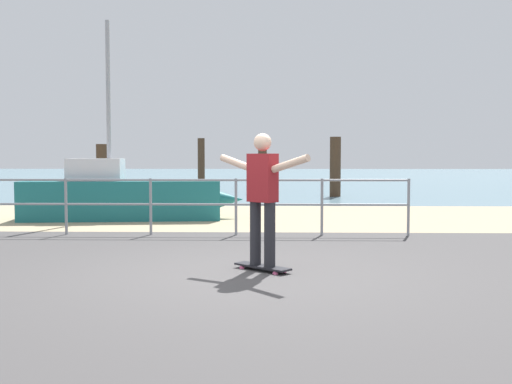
{
  "coord_description": "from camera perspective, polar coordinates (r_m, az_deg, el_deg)",
  "views": [
    {
      "loc": [
        0.37,
        -7.26,
        1.45
      ],
      "look_at": [
        0.13,
        2.0,
        0.9
      ],
      "focal_mm": 42.28,
      "sensor_mm": 36.0,
      "label": 1
    }
  ],
  "objects": [
    {
      "name": "skateboard",
      "position": [
        7.59,
        0.62,
        -7.09
      ],
      "size": [
        0.73,
        0.68,
        0.08
      ],
      "color": "black",
      "rests_on": "ground"
    },
    {
      "name": "sea_surface",
      "position": [
        42.28,
        0.99,
        1.45
      ],
      "size": [
        72.0,
        50.0,
        0.04
      ],
      "primitive_type": "cube",
      "color": "slate",
      "rests_on": "ground"
    },
    {
      "name": "railing_fence",
      "position": [
        11.1,
        -9.94,
        -0.55
      ],
      "size": [
        9.38,
        0.05,
        1.05
      ],
      "color": "gray",
      "rests_on": "ground"
    },
    {
      "name": "skateboarder",
      "position": [
        7.48,
        0.62,
        0.08
      ],
      "size": [
        1.15,
        1.02,
        1.65
      ],
      "color": "#26262B",
      "rests_on": "skateboard"
    },
    {
      "name": "ground_plane",
      "position": [
        6.43,
        -1.86,
        -9.64
      ],
      "size": [
        24.0,
        10.0,
        0.04
      ],
      "primitive_type": "cube",
      "color": "#474444",
      "rests_on": "ground"
    },
    {
      "name": "groyne_post_1",
      "position": [
        25.54,
        -5.2,
        2.62
      ],
      "size": [
        0.3,
        0.3,
        2.21
      ],
      "primitive_type": "cylinder",
      "color": "#422D1E",
      "rests_on": "ground"
    },
    {
      "name": "sailboat",
      "position": [
        14.06,
        -11.82,
        -0.47
      ],
      "size": [
        5.04,
        1.85,
        4.49
      ],
      "color": "#19666B",
      "rests_on": "ground"
    },
    {
      "name": "beach_strip",
      "position": [
        14.34,
        0.01,
        -2.4
      ],
      "size": [
        24.0,
        6.0,
        0.04
      ],
      "primitive_type": "cube",
      "color": "tan",
      "rests_on": "ground"
    },
    {
      "name": "groyne_post_2",
      "position": [
        23.66,
        0.61,
        2.43
      ],
      "size": [
        0.34,
        0.34,
        2.08
      ],
      "primitive_type": "cylinder",
      "color": "#422D1E",
      "rests_on": "ground"
    },
    {
      "name": "groyne_post_0",
      "position": [
        20.49,
        -14.34,
        1.83
      ],
      "size": [
        0.38,
        0.38,
        1.85
      ],
      "primitive_type": "cylinder",
      "color": "#422D1E",
      "rests_on": "ground"
    },
    {
      "name": "groyne_post_3",
      "position": [
        21.48,
        7.51,
        2.36
      ],
      "size": [
        0.39,
        0.39,
        2.13
      ],
      "primitive_type": "cylinder",
      "color": "#422D1E",
      "rests_on": "ground"
    }
  ]
}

